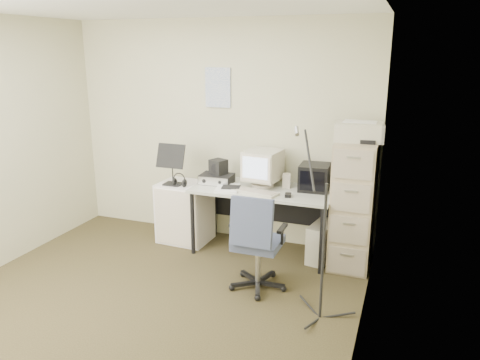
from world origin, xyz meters
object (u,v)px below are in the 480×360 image
(filing_cabinet, at_px, (354,205))
(side_cart, at_px, (185,212))
(desk, at_px, (263,221))
(office_chair, at_px, (258,241))

(filing_cabinet, distance_m, side_cart, 1.92)
(filing_cabinet, relative_size, desk, 0.87)
(filing_cabinet, distance_m, office_chair, 1.12)
(side_cart, bearing_deg, desk, 2.17)
(side_cart, bearing_deg, filing_cabinet, 3.36)
(office_chair, xyz_separation_m, side_cart, (-1.14, 0.79, -0.12))
(desk, height_order, side_cart, desk)
(desk, xyz_separation_m, office_chair, (0.20, -0.78, 0.10))
(filing_cabinet, height_order, office_chair, filing_cabinet)
(desk, bearing_deg, filing_cabinet, 1.81)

